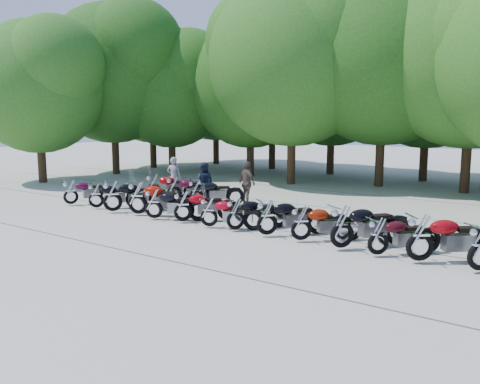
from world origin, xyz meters
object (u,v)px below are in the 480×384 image
Objects in this scene: motorcycle_2 at (113,195)px; motorcycle_9 at (301,222)px; motorcycle_10 at (342,225)px; rider_2 at (247,183)px; motorcycle_7 at (236,213)px; motorcycle_12 at (421,236)px; motorcycle_16 at (196,191)px; motorcycle_1 at (96,194)px; motorcycle_14 at (154,185)px; motorcycle_4 at (154,202)px; motorcycle_8 at (267,216)px; motorcycle_11 at (378,235)px; rider_1 at (204,183)px; motorcycle_5 at (183,205)px; motorcycle_6 at (209,211)px; motorcycle_15 at (174,188)px; rider_0 at (174,177)px; motorcycle_3 at (138,196)px; motorcycle_0 at (71,191)px.

motorcycle_9 is at bearing -140.39° from motorcycle_2.
rider_2 reaches higher than motorcycle_10.
motorcycle_7 is 0.99× the size of motorcycle_9.
motorcycle_16 is (-9.60, 2.87, -0.09)m from motorcycle_12.
motorcycle_14 is at bearing -48.88° from motorcycle_1.
rider_2 is (-8.17, 4.37, 0.19)m from motorcycle_12.
motorcycle_1 is at bearing 59.76° from motorcycle_4.
motorcycle_12 is (4.55, -0.17, 0.06)m from motorcycle_8.
motorcycle_11 is at bearing -138.77° from motorcycle_9.
motorcycle_16 is 0.73m from rider_1.
motorcycle_5 reaches higher than motorcycle_6.
motorcycle_12 is (1.05, 0.01, 0.12)m from motorcycle_11.
motorcycle_15 is (-7.33, 2.62, 0.04)m from motorcycle_9.
motorcycle_4 is (3.30, -0.18, 0.04)m from motorcycle_1.
motorcycle_4 is 1.22× the size of rider_0.
rider_1 is (1.51, 3.53, 0.17)m from motorcycle_2.
motorcycle_1 is 8.99m from motorcycle_9.
motorcycle_2 is 0.96× the size of motorcycle_3.
motorcycle_3 reaches higher than motorcycle_2.
motorcycle_16 is at bearing 79.46° from rider_1.
rider_2 reaches higher than motorcycle_12.
motorcycle_10 is at bearing -153.47° from motorcycle_0.
rider_2 is (-6.08, 4.32, 0.18)m from motorcycle_10.
motorcycle_14 is at bearing 10.67° from motorcycle_3.
motorcycle_8 is 1.00× the size of motorcycle_15.
motorcycle_14 reaches higher than motorcycle_5.
motorcycle_9 is (8.99, 0.02, 0.02)m from motorcycle_1.
rider_0 is at bearing 31.67° from motorcycle_12.
rider_1 is at bearing 49.43° from rider_2.
motorcycle_2 is 1.07× the size of motorcycle_8.
motorcycle_10 is at bearing -131.19° from motorcycle_1.
motorcycle_12 is at bearing -148.49° from motorcycle_7.
motorcycle_0 is at bearing 34.73° from motorcycle_7.
motorcycle_2 is at bearing -138.13° from motorcycle_1.
motorcycle_12 is at bearing -149.08° from motorcycle_16.
motorcycle_12 is at bearing -133.27° from motorcycle_15.
rider_0 reaches higher than motorcycle_9.
motorcycle_10 is at bearing -141.54° from motorcycle_5.
motorcycle_12 is at bearing -141.76° from motorcycle_2.
motorcycle_16 is (1.14, 0.06, -0.02)m from motorcycle_15.
motorcycle_6 is (1.23, -0.13, -0.03)m from motorcycle_5.
motorcycle_16 reaches higher than motorcycle_1.
motorcycle_8 is 0.91× the size of motorcycle_10.
motorcycle_8 is 1.26× the size of rider_0.
motorcycle_10 is at bearing 37.63° from motorcycle_11.
rider_1 is (2.10, -0.48, -0.04)m from rider_0.
motorcycle_10 is 1.20× the size of motorcycle_11.
motorcycle_9 is (6.69, 0.01, -0.11)m from motorcycle_3.
motorcycle_10 reaches higher than motorcycle_7.
rider_1 is at bearing -112.91° from motorcycle_14.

